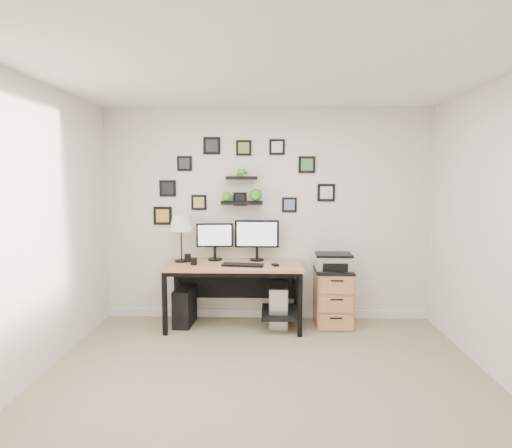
{
  "coord_description": "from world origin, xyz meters",
  "views": [
    {
      "loc": [
        0.03,
        -3.26,
        1.75
      ],
      "look_at": [
        -0.13,
        1.83,
        1.2
      ],
      "focal_mm": 30.0,
      "sensor_mm": 36.0,
      "label": 1
    }
  ],
  "objects_px": {
    "table_lamp": "(181,224)",
    "file_cabinet": "(333,297)",
    "mug": "(194,261)",
    "pc_tower_grey": "(279,305)",
    "desk": "(237,274)",
    "monitor_left": "(215,239)",
    "printer": "(333,262)",
    "pc_tower_black": "(185,306)",
    "monitor_right": "(257,237)"
  },
  "relations": [
    {
      "from": "desk",
      "to": "pc_tower_black",
      "type": "distance_m",
      "value": 0.75
    },
    {
      "from": "pc_tower_black",
      "to": "pc_tower_grey",
      "type": "bearing_deg",
      "value": 4.45
    },
    {
      "from": "file_cabinet",
      "to": "printer",
      "type": "relative_size",
      "value": 1.57
    },
    {
      "from": "monitor_left",
      "to": "pc_tower_grey",
      "type": "bearing_deg",
      "value": -11.15
    },
    {
      "from": "mug",
      "to": "pc_tower_black",
      "type": "relative_size",
      "value": 0.19
    },
    {
      "from": "monitor_left",
      "to": "file_cabinet",
      "type": "distance_m",
      "value": 1.58
    },
    {
      "from": "pc_tower_black",
      "to": "pc_tower_grey",
      "type": "xyz_separation_m",
      "value": [
        1.13,
        0.02,
        0.02
      ]
    },
    {
      "from": "mug",
      "to": "printer",
      "type": "relative_size",
      "value": 0.2
    },
    {
      "from": "pc_tower_grey",
      "to": "file_cabinet",
      "type": "xyz_separation_m",
      "value": [
        0.64,
        0.01,
        0.09
      ]
    },
    {
      "from": "desk",
      "to": "printer",
      "type": "height_order",
      "value": "printer"
    },
    {
      "from": "table_lamp",
      "to": "file_cabinet",
      "type": "relative_size",
      "value": 0.84
    },
    {
      "from": "file_cabinet",
      "to": "monitor_right",
      "type": "bearing_deg",
      "value": 171.96
    },
    {
      "from": "mug",
      "to": "pc_tower_grey",
      "type": "relative_size",
      "value": 0.17
    },
    {
      "from": "table_lamp",
      "to": "file_cabinet",
      "type": "xyz_separation_m",
      "value": [
        1.81,
        -0.04,
        -0.87
      ]
    },
    {
      "from": "mug",
      "to": "printer",
      "type": "height_order",
      "value": "printer"
    },
    {
      "from": "table_lamp",
      "to": "mug",
      "type": "relative_size",
      "value": 6.72
    },
    {
      "from": "table_lamp",
      "to": "pc_tower_black",
      "type": "distance_m",
      "value": 0.99
    },
    {
      "from": "desk",
      "to": "pc_tower_black",
      "type": "relative_size",
      "value": 3.61
    },
    {
      "from": "desk",
      "to": "printer",
      "type": "relative_size",
      "value": 3.76
    },
    {
      "from": "desk",
      "to": "pc_tower_black",
      "type": "bearing_deg",
      "value": 177.57
    },
    {
      "from": "file_cabinet",
      "to": "mug",
      "type": "bearing_deg",
      "value": -174.98
    },
    {
      "from": "table_lamp",
      "to": "mug",
      "type": "bearing_deg",
      "value": -46.4
    },
    {
      "from": "pc_tower_grey",
      "to": "desk",
      "type": "bearing_deg",
      "value": -174.47
    },
    {
      "from": "mug",
      "to": "pc_tower_black",
      "type": "height_order",
      "value": "mug"
    },
    {
      "from": "monitor_right",
      "to": "pc_tower_grey",
      "type": "height_order",
      "value": "monitor_right"
    },
    {
      "from": "mug",
      "to": "pc_tower_black",
      "type": "bearing_deg",
      "value": 140.79
    },
    {
      "from": "monitor_left",
      "to": "pc_tower_grey",
      "type": "distance_m",
      "value": 1.11
    },
    {
      "from": "monitor_left",
      "to": "file_cabinet",
      "type": "xyz_separation_m",
      "value": [
        1.42,
        -0.14,
        -0.68
      ]
    },
    {
      "from": "file_cabinet",
      "to": "printer",
      "type": "xyz_separation_m",
      "value": [
        -0.0,
        0.01,
        0.43
      ]
    },
    {
      "from": "desk",
      "to": "monitor_left",
      "type": "height_order",
      "value": "monitor_left"
    },
    {
      "from": "monitor_left",
      "to": "mug",
      "type": "bearing_deg",
      "value": -126.18
    },
    {
      "from": "pc_tower_grey",
      "to": "table_lamp",
      "type": "bearing_deg",
      "value": 177.28
    },
    {
      "from": "monitor_left",
      "to": "pc_tower_black",
      "type": "distance_m",
      "value": 0.88
    },
    {
      "from": "monitor_left",
      "to": "pc_tower_grey",
      "type": "height_order",
      "value": "monitor_left"
    },
    {
      "from": "mug",
      "to": "printer",
      "type": "distance_m",
      "value": 1.64
    },
    {
      "from": "desk",
      "to": "monitor_right",
      "type": "height_order",
      "value": "monitor_right"
    },
    {
      "from": "monitor_right",
      "to": "table_lamp",
      "type": "relative_size",
      "value": 0.94
    },
    {
      "from": "pc_tower_grey",
      "to": "printer",
      "type": "distance_m",
      "value": 0.83
    },
    {
      "from": "desk",
      "to": "monitor_right",
      "type": "distance_m",
      "value": 0.51
    },
    {
      "from": "mug",
      "to": "file_cabinet",
      "type": "height_order",
      "value": "mug"
    },
    {
      "from": "monitor_left",
      "to": "mug",
      "type": "distance_m",
      "value": 0.42
    },
    {
      "from": "monitor_right",
      "to": "pc_tower_black",
      "type": "distance_m",
      "value": 1.2
    },
    {
      "from": "desk",
      "to": "file_cabinet",
      "type": "relative_size",
      "value": 2.39
    },
    {
      "from": "monitor_left",
      "to": "monitor_right",
      "type": "distance_m",
      "value": 0.51
    },
    {
      "from": "table_lamp",
      "to": "pc_tower_grey",
      "type": "xyz_separation_m",
      "value": [
        1.17,
        -0.06,
        -0.96
      ]
    },
    {
      "from": "monitor_left",
      "to": "monitor_right",
      "type": "height_order",
      "value": "monitor_right"
    },
    {
      "from": "monitor_left",
      "to": "table_lamp",
      "type": "height_order",
      "value": "table_lamp"
    },
    {
      "from": "table_lamp",
      "to": "pc_tower_black",
      "type": "bearing_deg",
      "value": -61.22
    },
    {
      "from": "desk",
      "to": "monitor_left",
      "type": "bearing_deg",
      "value": 145.09
    },
    {
      "from": "monitor_right",
      "to": "desk",
      "type": "bearing_deg",
      "value": -140.25
    }
  ]
}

